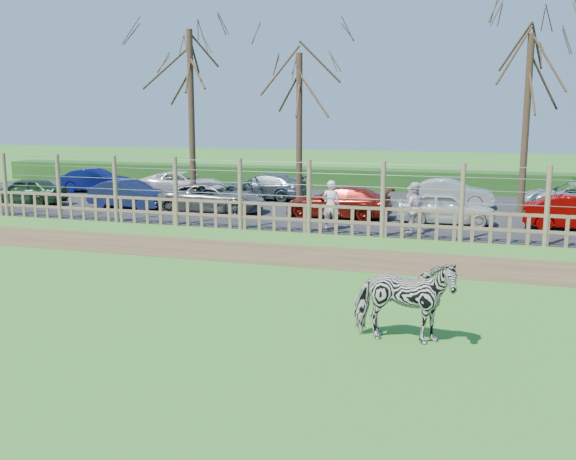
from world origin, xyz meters
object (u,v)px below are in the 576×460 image
(car_1, at_px, (130,194))
(car_9, at_px, (264,187))
(car_0, at_px, (26,191))
(car_3, at_px, (338,202))
(tree_left, at_px, (190,75))
(car_11, at_px, (450,193))
(tree_right, at_px, (529,81))
(visitor_a, at_px, (331,205))
(tree_mid, at_px, (299,93))
(car_2, at_px, (213,198))
(car_8, at_px, (183,184))
(zebra, at_px, (404,300))
(car_4, at_px, (446,208))
(car_12, at_px, (573,197))
(car_7, at_px, (96,180))
(visitor_b, at_px, (413,208))

(car_1, bearing_deg, car_9, -37.49)
(car_0, distance_m, car_3, 14.06)
(tree_left, xyz_separation_m, car_11, (10.69, 3.20, -4.98))
(tree_left, height_order, tree_right, tree_left)
(visitor_a, xyz_separation_m, car_1, (-9.43, 2.48, -0.26))
(tree_mid, height_order, car_2, tree_mid)
(car_2, relative_size, car_11, 1.19)
(car_8, bearing_deg, car_0, 136.06)
(tree_right, distance_m, car_2, 13.15)
(zebra, xyz_separation_m, car_11, (-0.30, 17.47, -0.13))
(car_4, xyz_separation_m, car_11, (-0.12, 4.66, 0.00))
(visitor_a, height_order, car_0, visitor_a)
(car_0, bearing_deg, zebra, 48.49)
(zebra, relative_size, car_3, 0.44)
(car_1, height_order, car_9, same)
(tree_mid, distance_m, car_2, 5.69)
(tree_mid, distance_m, car_1, 8.37)
(tree_right, height_order, car_12, tree_right)
(car_0, height_order, car_1, same)
(zebra, distance_m, car_11, 17.48)
(car_0, distance_m, car_12, 23.48)
(tree_mid, relative_size, car_8, 1.58)
(zebra, xyz_separation_m, car_8, (-13.12, 17.51, -0.13))
(tree_right, relative_size, car_8, 1.70)
(tree_right, distance_m, car_11, 5.65)
(car_3, xyz_separation_m, car_7, (-13.89, 4.40, 0.00))
(tree_left, bearing_deg, tree_mid, 12.53)
(zebra, xyz_separation_m, car_2, (-9.47, 12.92, -0.13))
(tree_mid, relative_size, car_11, 1.87)
(zebra, bearing_deg, car_2, 34.96)
(car_4, xyz_separation_m, car_7, (-17.97, 4.76, 0.00))
(visitor_b, bearing_deg, car_2, -33.90)
(visitor_b, relative_size, car_9, 0.42)
(tree_right, xyz_separation_m, car_7, (-20.66, 1.80, -4.60))
(tree_left, height_order, visitor_b, tree_left)
(car_7, bearing_deg, tree_mid, -108.10)
(zebra, distance_m, car_2, 16.02)
(car_9, height_order, car_11, same)
(car_0, bearing_deg, car_8, 126.76)
(car_0, xyz_separation_m, car_4, (18.12, 0.30, 0.00))
(tree_left, bearing_deg, car_1, -149.22)
(car_2, xyz_separation_m, car_3, (5.21, 0.25, 0.00))
(zebra, relative_size, car_0, 0.51)
(visitor_b, relative_size, car_8, 0.40)
(car_11, bearing_deg, visitor_b, 171.45)
(car_1, height_order, car_2, same)
(car_0, bearing_deg, car_9, 110.81)
(tree_right, bearing_deg, zebra, -99.06)
(car_11, bearing_deg, tree_left, 104.76)
(car_11, bearing_deg, visitor_a, 151.21)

